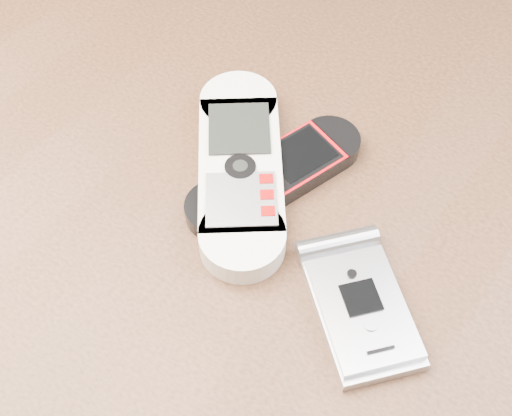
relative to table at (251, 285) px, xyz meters
The scene contains 4 objects.
table is the anchor object (origin of this frame).
nokia_white 0.12m from the table, 137.55° to the left, with size 0.06×0.18×0.02m, color white.
nokia_black_red 0.12m from the table, 92.56° to the left, with size 0.05×0.15×0.01m, color black.
motorola_razr 0.16m from the table, 13.00° to the right, with size 0.06×0.11×0.02m, color #B7B7BC.
Camera 1 is at (0.17, -0.23, 1.16)m, focal length 50.00 mm.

